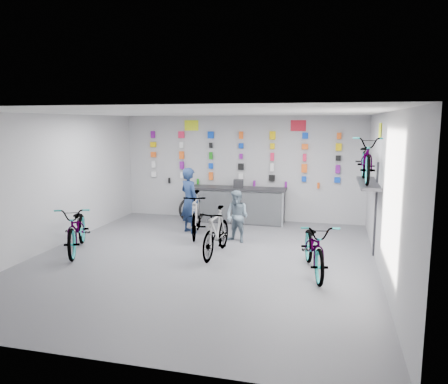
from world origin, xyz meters
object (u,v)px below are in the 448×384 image
(bike_right, at_px, (315,247))
(bike_service, at_px, (196,214))
(customer, at_px, (237,216))
(clerk, at_px, (189,200))
(bike_left, at_px, (77,228))
(counter, at_px, (238,205))
(bike_center, at_px, (216,232))

(bike_right, distance_m, bike_service, 3.62)
(bike_service, bearing_deg, customer, -27.25)
(clerk, bearing_deg, bike_right, 179.31)
(bike_service, height_order, clerk, clerk)
(clerk, bearing_deg, bike_left, 85.84)
(counter, distance_m, bike_center, 3.17)
(clerk, distance_m, customer, 1.53)
(bike_center, xyz_separation_m, clerk, (-1.18, 1.75, 0.32))
(bike_center, distance_m, clerk, 2.13)
(bike_center, xyz_separation_m, customer, (0.20, 1.14, 0.10))
(bike_service, bearing_deg, clerk, 117.38)
(bike_center, height_order, bike_right, bike_center)
(bike_left, xyz_separation_m, bike_service, (2.11, 1.90, 0.03))
(bike_service, bearing_deg, counter, 55.71)
(counter, xyz_separation_m, clerk, (-0.96, -1.42, 0.35))
(bike_service, xyz_separation_m, clerk, (-0.28, 0.33, 0.28))
(bike_right, bearing_deg, bike_service, 133.82)
(counter, height_order, bike_left, bike_left)
(bike_left, relative_size, bike_right, 1.03)
(bike_right, distance_m, customer, 2.58)
(clerk, relative_size, customer, 1.36)
(bike_right, height_order, clerk, clerk)
(counter, bearing_deg, clerk, -124.09)
(customer, bearing_deg, clerk, 179.01)
(bike_center, height_order, customer, customer)
(bike_center, bearing_deg, customer, 82.69)
(counter, height_order, bike_service, bike_service)
(counter, distance_m, bike_left, 4.59)
(clerk, bearing_deg, customer, -168.39)
(bike_right, distance_m, clerk, 4.05)
(bike_left, distance_m, clerk, 2.90)
(counter, relative_size, clerk, 1.61)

